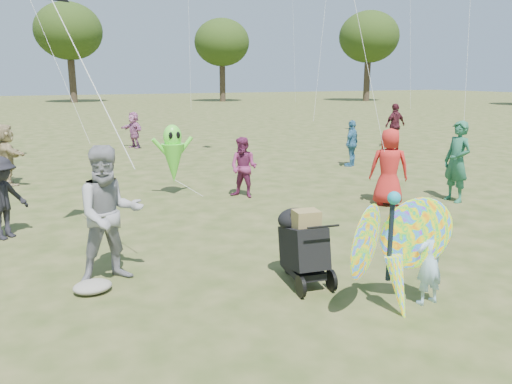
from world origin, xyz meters
TOP-DOWN VIEW (x-y plane):
  - ground at (0.00, 0.00)m, footprint 160.00×160.00m
  - child_girl at (1.12, -0.89)m, footprint 0.41×0.27m
  - adult_man at (-2.41, 1.59)m, footprint 1.00×0.81m
  - grey_bag at (-2.75, 1.27)m, footprint 0.51×0.42m
  - crowd_a at (3.97, 3.38)m, footprint 1.02×0.94m
  - crowd_b at (-3.85, 4.35)m, footprint 1.09×1.04m
  - crowd_c at (6.18, 7.90)m, footprint 0.93×0.79m
  - crowd_d at (-3.88, 9.38)m, footprint 0.93×1.60m
  - crowd_e at (1.30, 5.43)m, footprint 0.88×0.90m
  - crowd_f at (5.61, 2.99)m, footprint 0.45×0.69m
  - crowd_h at (10.49, 10.93)m, footprint 1.09×0.55m
  - crowd_j at (0.65, 15.16)m, footprint 0.89×1.43m
  - jogging_stroller at (-0.03, 0.35)m, footprint 0.57×1.09m
  - butterfly_kite at (0.53, -0.89)m, footprint 1.74×0.75m
  - alien_kite at (-0.18, 6.32)m, footprint 1.12×0.69m
  - tree_line at (3.67, 44.99)m, footprint 91.78×33.60m

SIDE VIEW (x-z plane):
  - ground at x=0.00m, z-range 0.00..0.00m
  - grey_bag at x=-2.75m, z-range 0.00..0.16m
  - child_girl at x=1.12m, z-range 0.00..1.12m
  - jogging_stroller at x=-0.03m, z-range 0.07..1.16m
  - crowd_e at x=1.30m, z-range 0.00..1.46m
  - crowd_j at x=0.65m, z-range 0.00..1.47m
  - crowd_b at x=-3.85m, z-range 0.00..1.49m
  - crowd_c at x=6.18m, z-range 0.00..1.50m
  - butterfly_kite at x=0.53m, z-range -0.10..1.64m
  - crowd_d at x=-3.88m, z-range 0.00..1.64m
  - crowd_a at x=3.97m, z-range 0.00..1.74m
  - crowd_h at x=10.49m, z-range 0.00..1.79m
  - crowd_f at x=5.61m, z-range 0.00..1.88m
  - alien_kite at x=-0.18m, z-range 0.10..1.84m
  - adult_man at x=-2.41m, z-range 0.00..1.95m
  - tree_line at x=3.67m, z-range 1.47..12.25m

